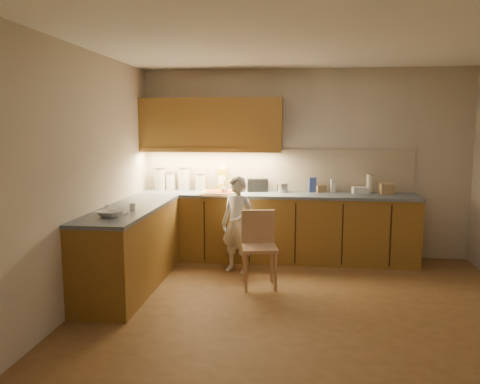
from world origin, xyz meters
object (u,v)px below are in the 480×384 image
Objects in this scene: wooden_chair at (259,243)px; oil_jug at (222,179)px; toaster at (257,185)px; child at (238,225)px; pizza_on_board at (220,193)px.

oil_jug is (-0.62, 1.26, 0.59)m from wooden_chair.
toaster is (-0.12, 1.22, 0.51)m from wooden_chair.
child is 0.89m from toaster.
pizza_on_board is 0.62× the size of wooden_chair.
oil_jug reaches higher than toaster.
wooden_chair is at bearing -94.42° from toaster.
pizza_on_board is at bearing -86.01° from oil_jug.
pizza_on_board is 0.43m from oil_jug.
toaster is (0.18, 0.77, 0.41)m from child.
toaster reaches higher than wooden_chair.
wooden_chair is 2.38× the size of oil_jug.
wooden_chair is 1.53m from oil_jug.
child is 1.41× the size of wooden_chair.
pizza_on_board is at bearing 114.24° from wooden_chair.
wooden_chair is 1.33m from toaster.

